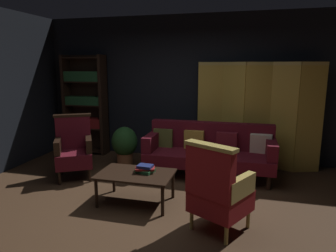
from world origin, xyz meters
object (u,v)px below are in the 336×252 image
object	(u,v)px
folding_screen	(257,114)
velvet_couch	(209,149)
book_navy_cloth	(145,166)
coffee_table	(136,176)
book_red_leather	(145,168)
armchair_wing_left	(74,149)
book_green_cloth	(145,171)
bookshelf	(86,103)
armchair_gilt_accent	(218,190)
potted_plant	(125,145)

from	to	relation	value
folding_screen	velvet_couch	distance (m)	1.13
folding_screen	book_navy_cloth	xyz separation A→B (m)	(-1.48, -1.91, -0.48)
coffee_table	book_red_leather	size ratio (longest dim) A/B	3.89
armchair_wing_left	book_green_cloth	bearing A→B (deg)	-22.49
bookshelf	velvet_couch	bearing A→B (deg)	-15.30
velvet_couch	book_navy_cloth	distance (m)	1.45
armchair_gilt_accent	book_green_cloth	world-z (taller)	armchair_gilt_accent
velvet_couch	potted_plant	distance (m)	1.53
folding_screen	armchair_wing_left	size ratio (longest dim) A/B	2.09
armchair_gilt_accent	bookshelf	bearing A→B (deg)	140.08
book_red_leather	potted_plant	bearing A→B (deg)	123.16
folding_screen	book_red_leather	world-z (taller)	folding_screen
folding_screen	armchair_gilt_accent	size ratio (longest dim) A/B	2.09
armchair_gilt_accent	book_navy_cloth	bearing A→B (deg)	153.11
book_red_leather	bookshelf	bearing A→B (deg)	134.83
book_green_cloth	velvet_couch	bearing A→B (deg)	60.58
velvet_couch	book_red_leather	distance (m)	1.45
potted_plant	book_red_leather	distance (m)	1.50
armchair_gilt_accent	book_navy_cloth	size ratio (longest dim) A/B	5.25
armchair_gilt_accent	armchair_wing_left	xyz separation A→B (m)	(-2.46, 1.11, 0.00)
potted_plant	book_green_cloth	world-z (taller)	potted_plant
bookshelf	coffee_table	size ratio (longest dim) A/B	2.05
velvet_couch	potted_plant	size ratio (longest dim) A/B	2.79
bookshelf	book_red_leather	xyz separation A→B (m)	(1.99, -2.00, -0.59)
armchair_gilt_accent	armchair_wing_left	distance (m)	2.70
armchair_gilt_accent	potted_plant	bearing A→B (deg)	136.09
book_red_leather	book_navy_cloth	distance (m)	0.03
book_green_cloth	bookshelf	bearing A→B (deg)	134.83
velvet_couch	book_green_cloth	world-z (taller)	velvet_couch
armchair_gilt_accent	armchair_wing_left	world-z (taller)	same
potted_plant	book_green_cloth	xyz separation A→B (m)	(0.82, -1.25, 0.01)
folding_screen	coffee_table	world-z (taller)	folding_screen
bookshelf	coffee_table	world-z (taller)	bookshelf
folding_screen	coffee_table	xyz separation A→B (m)	(-1.59, -1.97, -0.61)
armchair_gilt_accent	book_green_cloth	distance (m)	1.15
folding_screen	armchair_wing_left	distance (m)	3.24
book_red_leather	book_navy_cloth	bearing A→B (deg)	0.00
coffee_table	book_navy_cloth	xyz separation A→B (m)	(0.11, 0.06, 0.13)
velvet_couch	potted_plant	xyz separation A→B (m)	(-1.53, -0.01, -0.02)
bookshelf	folding_screen	bearing A→B (deg)	-1.57
armchair_gilt_accent	book_red_leather	distance (m)	1.14
armchair_gilt_accent	book_green_cloth	size ratio (longest dim) A/B	4.67
armchair_gilt_accent	book_green_cloth	bearing A→B (deg)	153.11
folding_screen	armchair_wing_left	xyz separation A→B (m)	(-2.92, -1.31, -0.50)
armchair_wing_left	bookshelf	bearing A→B (deg)	111.28
armchair_gilt_accent	book_green_cloth	xyz separation A→B (m)	(-1.02, 0.52, -0.05)
velvet_couch	book_navy_cloth	bearing A→B (deg)	-119.42
velvet_couch	folding_screen	bearing A→B (deg)	40.07
coffee_table	book_green_cloth	distance (m)	0.15
bookshelf	book_navy_cloth	xyz separation A→B (m)	(1.99, -2.00, -0.56)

